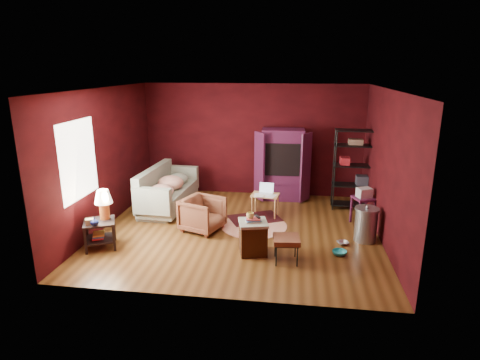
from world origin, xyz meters
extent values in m
cube|color=brown|center=(0.00, 0.00, -0.01)|extent=(5.50, 5.00, 0.02)
cube|color=white|center=(0.00, 0.00, 2.81)|extent=(5.50, 5.00, 0.02)
cube|color=#3F090C|center=(0.00, 2.51, 1.40)|extent=(5.50, 0.02, 2.80)
cube|color=#3F090C|center=(0.00, -2.51, 1.40)|extent=(5.50, 0.02, 2.80)
cube|color=#3F090C|center=(-2.76, 0.00, 1.40)|extent=(0.02, 5.00, 2.80)
cube|color=#3F090C|center=(2.76, 0.00, 1.40)|extent=(0.02, 5.00, 2.80)
cube|color=white|center=(-2.73, -1.00, 1.60)|extent=(0.02, 1.20, 1.40)
imported|color=gray|center=(-1.84, 1.06, 0.36)|extent=(0.64, 1.89, 0.73)
imported|color=black|center=(-0.72, -0.10, 0.38)|extent=(0.89, 0.92, 0.75)
imported|color=#BBBEC2|center=(2.02, -0.40, 0.11)|extent=(0.21, 0.13, 0.21)
imported|color=#2ABEC6|center=(1.92, -0.86, 0.13)|extent=(0.27, 0.16, 0.25)
imported|color=#0B1139|center=(-2.36, -1.33, 0.58)|extent=(0.17, 0.17, 0.14)
imported|color=#D8C569|center=(0.35, -1.01, 0.73)|extent=(0.14, 0.11, 0.13)
cube|color=black|center=(-2.39, -1.13, 0.49)|extent=(0.71, 0.71, 0.04)
cube|color=black|center=(-2.39, -1.13, 0.16)|extent=(0.66, 0.66, 0.03)
cube|color=black|center=(-2.51, -1.45, 0.25)|extent=(0.06, 0.06, 0.50)
cube|color=black|center=(-2.07, -1.25, 0.25)|extent=(0.06, 0.06, 0.50)
cube|color=black|center=(-2.71, -1.01, 0.25)|extent=(0.06, 0.06, 0.50)
cube|color=black|center=(-2.27, -0.81, 0.25)|extent=(0.06, 0.06, 0.50)
cylinder|color=orange|center=(-2.33, -1.00, 0.66)|extent=(0.24, 0.24, 0.30)
cone|color=#F2E5C6|center=(-2.33, -1.00, 0.94)|extent=(0.43, 0.43, 0.25)
cube|color=#968852|center=(-2.46, -1.30, 0.56)|extent=(0.19, 0.16, 0.11)
cube|color=red|center=(-2.43, -1.15, 0.20)|extent=(0.28, 0.31, 0.03)
cube|color=#368ADB|center=(-2.42, -1.14, 0.23)|extent=(0.28, 0.31, 0.03)
cube|color=#F6D952|center=(-2.41, -1.14, 0.26)|extent=(0.28, 0.31, 0.03)
cube|color=gray|center=(-1.78, 1.04, 0.28)|extent=(0.91, 1.97, 0.41)
cube|color=gray|center=(-2.13, 1.06, 0.56)|extent=(0.28, 1.94, 0.81)
cube|color=gray|center=(-1.82, 0.07, 0.51)|extent=(0.82, 0.22, 0.56)
cube|color=gray|center=(-1.73, 2.00, 0.51)|extent=(0.82, 0.22, 0.56)
ellipsoid|color=#C23D1B|center=(-1.75, 0.48, 0.61)|extent=(0.55, 0.55, 0.28)
ellipsoid|color=#C23D1B|center=(-1.72, 1.03, 0.63)|extent=(0.62, 0.62, 0.32)
ellipsoid|color=gray|center=(-1.70, 1.54, 0.59)|extent=(0.51, 0.51, 0.26)
cube|color=#3D1F0E|center=(0.40, -0.98, 0.27)|extent=(0.55, 0.55, 0.55)
cube|color=gray|center=(0.40, -0.98, 0.57)|extent=(0.59, 0.59, 0.05)
cube|color=beige|center=(0.40, -0.98, 0.61)|extent=(0.30, 0.26, 0.02)
cube|color=teal|center=(0.40, -0.98, 0.63)|extent=(0.30, 0.27, 0.02)
cube|color=#BC4846|center=(0.40, -0.98, 0.65)|extent=(0.27, 0.22, 0.02)
cube|color=black|center=(0.47, -0.93, 0.67)|extent=(0.13, 0.16, 0.02)
cube|color=black|center=(0.99, -1.23, 0.40)|extent=(0.48, 0.48, 0.09)
cube|color=black|center=(0.99, -1.23, 0.35)|extent=(0.43, 0.43, 0.02)
cylinder|color=black|center=(0.83, -1.42, 0.18)|extent=(0.02, 0.02, 0.36)
cylinder|color=black|center=(1.18, -1.38, 0.18)|extent=(0.02, 0.02, 0.36)
cylinder|color=black|center=(0.80, -1.07, 0.18)|extent=(0.02, 0.02, 0.36)
cylinder|color=black|center=(1.14, -1.04, 0.18)|extent=(0.02, 0.02, 0.36)
cylinder|color=#F1E2C8|center=(0.28, 0.26, 0.01)|extent=(1.50, 1.50, 0.01)
cube|color=#4E141A|center=(0.26, 0.66, 0.01)|extent=(1.27, 1.11, 0.01)
cube|color=#EDB46C|center=(0.46, 0.87, 0.49)|extent=(0.64, 0.48, 0.03)
cylinder|color=#EDB46C|center=(0.19, 0.74, 0.24)|extent=(0.04, 0.04, 0.49)
cylinder|color=#EDB46C|center=(0.69, 0.67, 0.24)|extent=(0.04, 0.04, 0.49)
cylinder|color=#EDB46C|center=(0.23, 1.07, 0.24)|extent=(0.04, 0.04, 0.49)
cylinder|color=#EDB46C|center=(0.74, 1.00, 0.24)|extent=(0.04, 0.04, 0.49)
cube|color=white|center=(0.47, 0.90, 0.51)|extent=(0.34, 0.25, 0.02)
cube|color=silver|center=(0.48, 1.01, 0.62)|extent=(0.32, 0.11, 0.21)
cube|color=white|center=(0.33, 0.79, 0.51)|extent=(0.23, 0.31, 0.00)
cube|color=white|center=(0.59, 0.77, 0.51)|extent=(0.28, 0.34, 0.00)
cube|color=#5B1A41|center=(0.78, 2.16, 0.87)|extent=(1.03, 0.59, 1.75)
cube|color=black|center=(0.78, 2.07, 1.06)|extent=(0.84, 0.44, 0.78)
cube|color=#5B1A41|center=(0.24, 1.88, 0.87)|extent=(0.29, 0.36, 1.66)
cube|color=#5B1A41|center=(1.34, 1.92, 0.87)|extent=(0.26, 0.37, 1.66)
cube|color=#333639|center=(0.78, 2.11, 0.97)|extent=(0.59, 0.48, 0.48)
cube|color=black|center=(0.79, 1.88, 0.97)|extent=(0.46, 0.03, 0.37)
cube|color=#5B1A41|center=(0.78, 2.11, 0.41)|extent=(0.84, 0.49, 0.05)
cylinder|color=black|center=(1.98, 1.48, 0.92)|extent=(0.02, 0.02, 1.85)
cylinder|color=black|center=(2.84, 1.48, 0.92)|extent=(0.02, 0.02, 1.85)
cylinder|color=black|center=(1.98, 1.85, 0.92)|extent=(0.02, 0.02, 1.85)
cylinder|color=black|center=(2.84, 1.85, 0.92)|extent=(0.02, 0.02, 1.85)
cube|color=black|center=(2.41, 1.66, 0.10)|extent=(0.90, 0.39, 0.03)
cube|color=black|center=(2.41, 1.66, 0.56)|extent=(0.90, 0.39, 0.03)
cube|color=black|center=(2.41, 1.66, 1.03)|extent=(0.90, 0.39, 0.03)
cube|color=black|center=(2.41, 1.66, 1.49)|extent=(0.90, 0.39, 0.03)
cube|color=black|center=(2.41, 1.66, 1.83)|extent=(0.90, 0.39, 0.03)
cube|color=maroon|center=(2.20, 1.66, 1.13)|extent=(0.21, 0.26, 0.16)
cube|color=#343542|center=(2.62, 1.66, 0.69)|extent=(0.26, 0.26, 0.21)
cube|color=#84664F|center=(2.41, 1.66, 1.57)|extent=(0.31, 0.21, 0.12)
cube|color=#5B1A41|center=(2.52, 0.66, 0.58)|extent=(0.52, 0.52, 0.04)
cube|color=#5B1A41|center=(2.42, 0.45, 0.29)|extent=(0.05, 0.05, 0.58)
cube|color=#5B1A41|center=(2.74, 0.57, 0.29)|extent=(0.05, 0.05, 0.58)
cube|color=#5B1A41|center=(2.30, 0.76, 0.29)|extent=(0.05, 0.05, 0.58)
cube|color=#5B1A41|center=(2.61, 0.88, 0.29)|extent=(0.05, 0.05, 0.58)
cube|color=white|center=(2.52, 0.66, 0.70)|extent=(0.34, 0.31, 0.20)
cylinder|color=#A2A8AA|center=(2.45, -0.17, 0.31)|extent=(0.51, 0.51, 0.62)
cylinder|color=#A2A8AA|center=(2.45, -0.17, 0.64)|extent=(0.56, 0.56, 0.04)
sphere|color=#A2A8AA|center=(2.45, -0.17, 0.68)|extent=(0.08, 0.08, 0.06)
camera|label=1|loc=(1.07, -7.46, 3.20)|focal=30.00mm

